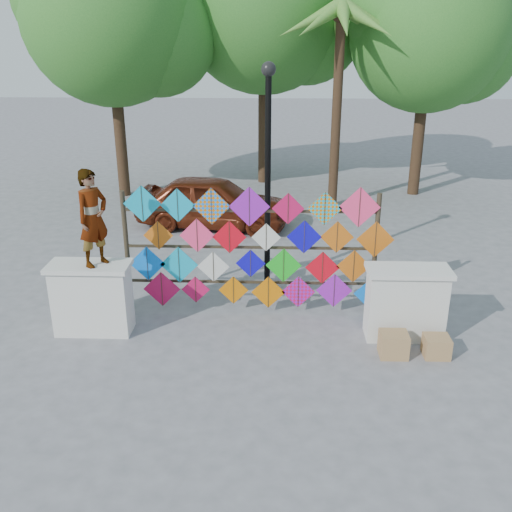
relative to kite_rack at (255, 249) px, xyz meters
name	(u,v)px	position (x,y,z in m)	size (l,w,h in m)	color
ground	(248,328)	(-0.09, -0.73, -1.23)	(80.00, 80.00, 0.00)	gray
parapet_left	(92,298)	(-2.79, -0.93, -0.58)	(1.40, 0.65, 1.28)	silver
parapet_right	(406,303)	(2.61, -0.93, -0.58)	(1.40, 0.65, 1.28)	silver
kite_rack	(255,249)	(0.00, 0.00, 0.00)	(4.96, 0.24, 2.43)	#32291C
tree_west	(114,18)	(-4.49, 8.30, 4.15)	(5.85, 5.20, 8.01)	#41271C
tree_mid	(267,6)	(0.02, 10.30, 4.54)	(6.30, 5.60, 8.61)	#41271C
tree_east	(432,32)	(5.01, 8.80, 3.75)	(5.40, 4.80, 7.42)	#41271C
palm_tree	(341,33)	(2.11, 7.27, 3.72)	(3.62, 3.62, 5.83)	#41271C
vendor_woman	(93,218)	(-2.62, -0.93, 0.87)	(0.60, 0.39, 1.64)	#99999E
sedan	(213,202)	(-1.32, 5.05, -0.53)	(1.65, 4.11, 1.40)	#5D2110
lamppost	(268,157)	(0.21, 1.27, 1.46)	(0.28, 0.28, 4.46)	black
cardboard_box_near	(393,344)	(2.33, -1.57, -1.03)	(0.45, 0.40, 0.40)	tan
cardboard_box_far	(436,346)	(3.03, -1.56, -1.06)	(0.41, 0.38, 0.34)	tan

